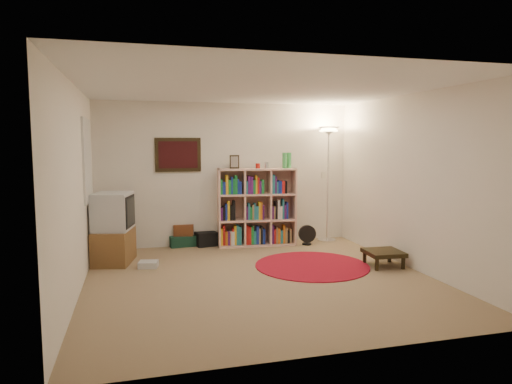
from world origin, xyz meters
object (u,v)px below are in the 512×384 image
(tv_stand, at_px, (114,229))
(suitcase, at_px, (185,240))
(side_table, at_px, (384,253))
(bookshelf, at_px, (256,208))
(floor_fan, at_px, (307,235))
(floor_lamp, at_px, (328,147))

(tv_stand, distance_m, suitcase, 1.54)
(side_table, bearing_deg, bookshelf, 128.31)
(floor_fan, xyz_separation_m, suitcase, (-2.09, 0.53, -0.09))
(side_table, bearing_deg, suitcase, 141.14)
(bookshelf, distance_m, floor_lamp, 1.73)
(bookshelf, relative_size, floor_fan, 4.61)
(floor_fan, distance_m, tv_stand, 3.30)
(bookshelf, bearing_deg, suitcase, 171.73)
(bookshelf, height_order, floor_lamp, floor_lamp)
(floor_lamp, bearing_deg, tv_stand, -170.85)
(bookshelf, xyz_separation_m, floor_fan, (0.89, -0.23, -0.48))
(floor_lamp, relative_size, side_table, 3.89)
(bookshelf, bearing_deg, floor_fan, -8.44)
(floor_lamp, distance_m, floor_fan, 1.64)
(floor_lamp, bearing_deg, floor_fan, -156.68)
(suitcase, bearing_deg, side_table, -46.40)
(floor_fan, bearing_deg, side_table, -66.04)
(bookshelf, relative_size, floor_lamp, 0.78)
(bookshelf, height_order, tv_stand, bookshelf)
(floor_fan, distance_m, side_table, 1.71)
(floor_lamp, height_order, tv_stand, floor_lamp)
(suitcase, bearing_deg, tv_stand, -148.91)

